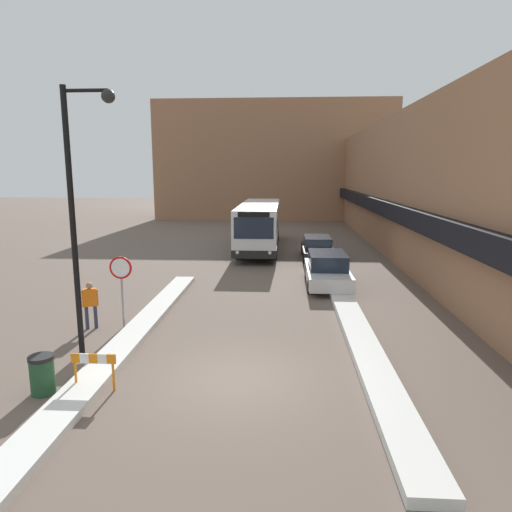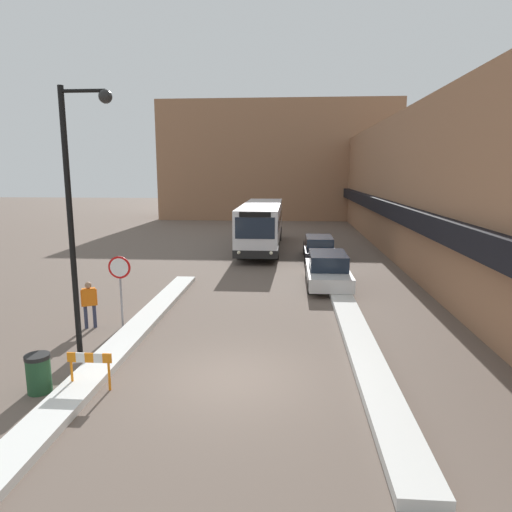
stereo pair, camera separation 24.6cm
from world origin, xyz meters
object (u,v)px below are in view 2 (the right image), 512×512
object	(u,v)px
parked_car_front	(328,270)
stop_sign	(120,276)
parked_car_middle	(319,247)
street_lamp	(77,198)
city_bus	(262,224)
pedestrian	(89,300)
trash_bin	(39,373)
construction_barricade	(90,364)

from	to	relation	value
parked_car_front	stop_sign	bearing A→B (deg)	-139.68
parked_car_middle	street_lamp	distance (m)	17.59
city_bus	parked_car_middle	size ratio (longest dim) A/B	2.51
pedestrian	parked_car_front	bearing A→B (deg)	11.78
city_bus	stop_sign	size ratio (longest dim) A/B	4.92
street_lamp	trash_bin	bearing A→B (deg)	-93.66
pedestrian	construction_barricade	bearing A→B (deg)	-91.59
street_lamp	trash_bin	distance (m)	4.69
construction_barricade	street_lamp	bearing A→B (deg)	115.84
parked_car_front	construction_barricade	xyz separation A→B (m)	(-6.56, -10.83, -0.09)
parked_car_middle	trash_bin	bearing A→B (deg)	-113.58
trash_bin	construction_barricade	distance (m)	1.21
parked_car_front	construction_barricade	world-z (taller)	parked_car_front
street_lamp	trash_bin	xyz separation A→B (m)	(-0.15, -2.34, -4.06)
stop_sign	parked_car_front	bearing A→B (deg)	40.32
parked_car_middle	pedestrian	xyz separation A→B (m)	(-8.49, -13.18, 0.27)
parked_car_middle	street_lamp	size ratio (longest dim) A/B	0.65
parked_car_front	trash_bin	world-z (taller)	parked_car_front
parked_car_front	stop_sign	xyz separation A→B (m)	(-7.45, -6.32, 1.03)
stop_sign	construction_barricade	xyz separation A→B (m)	(0.89, -4.50, -1.13)
street_lamp	city_bus	bearing A→B (deg)	78.32
parked_car_front	pedestrian	bearing A→B (deg)	-142.58
trash_bin	construction_barricade	bearing A→B (deg)	10.64
stop_sign	city_bus	bearing A→B (deg)	77.14
city_bus	pedestrian	distance (m)	17.25
parked_car_middle	construction_barricade	bearing A→B (deg)	-110.54
trash_bin	parked_car_middle	bearing A→B (deg)	66.42
parked_car_front	street_lamp	xyz separation A→B (m)	(-7.59, -8.70, 3.78)
city_bus	stop_sign	bearing A→B (deg)	-102.86
city_bus	pedestrian	bearing A→B (deg)	-106.11
parked_car_front	street_lamp	distance (m)	12.15
street_lamp	pedestrian	distance (m)	4.30
pedestrian	trash_bin	size ratio (longest dim) A/B	1.69
stop_sign	street_lamp	distance (m)	3.64
stop_sign	street_lamp	bearing A→B (deg)	-93.35
trash_bin	construction_barricade	size ratio (longest dim) A/B	0.86
parked_car_middle	construction_barricade	distance (m)	18.70
street_lamp	parked_car_middle	bearing A→B (deg)	63.75
trash_bin	pedestrian	bearing A→B (deg)	99.40
city_bus	parked_car_front	xyz separation A→B (m)	(3.71, -10.07, -0.93)
parked_car_middle	street_lamp	xyz separation A→B (m)	(-7.59, -15.39, 3.84)
parked_car_middle	parked_car_front	bearing A→B (deg)	-90.00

